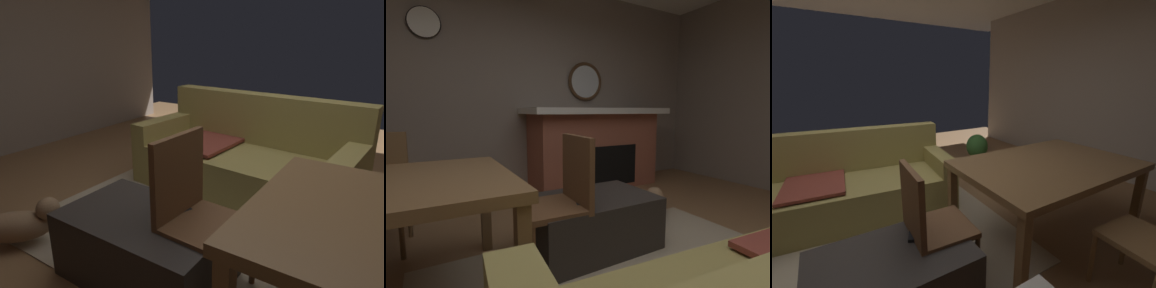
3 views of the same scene
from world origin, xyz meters
TOP-DOWN VIEW (x-y plane):
  - floor at (0.00, 0.00)m, footprint 7.99×7.99m
  - area_rug at (-0.25, -0.12)m, footprint 2.60×2.00m
  - couch at (-0.26, 0.64)m, footprint 2.12×1.10m
  - ottoman_coffee_table at (-0.25, -0.82)m, footprint 1.00×0.64m
  - tv_remote at (-0.08, -0.71)m, footprint 0.11×0.17m
  - dining_chair_west at (0.03, -0.73)m, footprint 0.46×0.46m
  - small_dog at (-1.20, -1.08)m, footprint 0.51×0.51m

SIDE VIEW (x-z plane):
  - floor at x=0.00m, z-range 0.00..0.00m
  - area_rug at x=-0.25m, z-range 0.00..0.01m
  - small_dog at x=-1.20m, z-range 0.02..0.33m
  - ottoman_coffee_table at x=-0.25m, z-range 0.00..0.43m
  - couch at x=-0.26m, z-range -0.14..0.78m
  - tv_remote at x=-0.08m, z-range 0.43..0.45m
  - dining_chair_west at x=0.03m, z-range 0.06..0.99m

